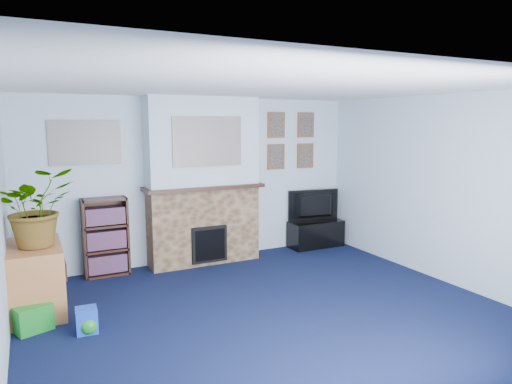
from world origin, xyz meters
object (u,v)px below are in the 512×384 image
television (316,206)px  bookshelf (106,239)px  tv_stand (316,233)px  sideboard (36,280)px

television → bookshelf: size_ratio=0.84×
tv_stand → sideboard: size_ratio=0.95×
bookshelf → sideboard: bookshelf is taller
television → sideboard: 4.29m
tv_stand → bookshelf: bearing=178.7°
television → sideboard: television is taller
tv_stand → television: size_ratio=1.02×
tv_stand → bookshelf: (-3.32, 0.08, 0.28)m
tv_stand → sideboard: (-4.19, -0.85, 0.12)m
bookshelf → sideboard: bearing=-133.1°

